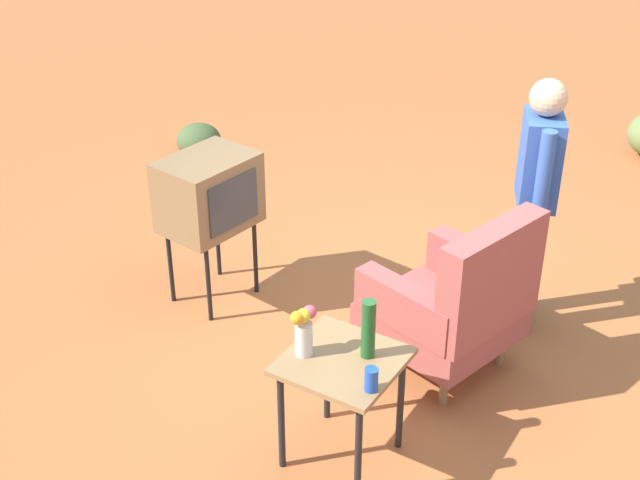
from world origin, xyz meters
name	(u,v)px	position (x,y,z in m)	size (l,w,h in m)	color
ground_plane	(429,334)	(0.00, 0.00, 0.00)	(60.00, 60.00, 0.00)	#AD6033
armchair	(456,301)	(0.27, 0.27, 0.50)	(0.94, 0.95, 1.06)	#937047
side_table	(342,374)	(1.24, 0.07, 0.54)	(0.56, 0.56, 0.64)	black
tv_on_stand	(209,194)	(0.37, -1.44, 0.78)	(0.65, 0.52, 1.03)	black
person_standing	(536,190)	(-0.47, 0.42, 0.94)	(0.53, 0.35, 1.64)	#2D3347
bottle_wine_green	(368,329)	(1.15, 0.16, 0.80)	(0.07, 0.07, 0.32)	#1E5623
soda_can_blue	(371,379)	(1.38, 0.31, 0.70)	(0.07, 0.07, 0.12)	blue
flower_vase	(304,329)	(1.31, -0.11, 0.79)	(0.14, 0.10, 0.27)	silver
shrub_near	(199,141)	(-1.42, -3.00, 0.16)	(0.41, 0.41, 0.31)	#475B33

